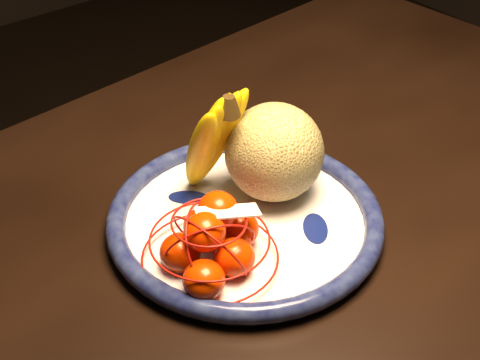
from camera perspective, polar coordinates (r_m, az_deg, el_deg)
dining_table at (r=0.96m, az=1.17°, el=-8.00°), size 1.52×0.99×0.72m
fruit_bowl at (r=0.91m, az=0.39°, el=-3.13°), size 0.34×0.34×0.03m
cantaloupe at (r=0.92m, az=2.67°, el=2.17°), size 0.13×0.13×0.13m
banana_bunch at (r=0.91m, az=-2.40°, el=3.26°), size 0.11×0.11×0.17m
mandarin_bag at (r=0.84m, az=-2.23°, el=-4.81°), size 0.20×0.20×0.10m
price_tag at (r=0.82m, az=-0.96°, el=-2.47°), size 0.08×0.06×0.01m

